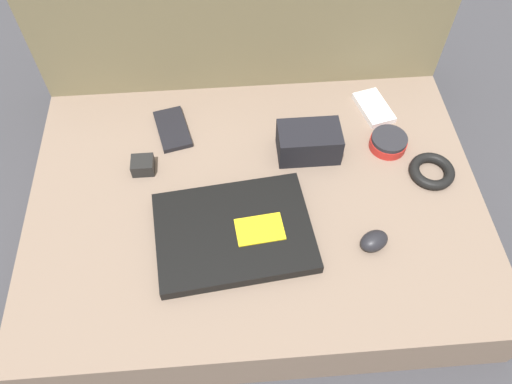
% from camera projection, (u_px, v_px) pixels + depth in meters
% --- Properties ---
extents(ground_plane, '(8.00, 8.00, 0.00)m').
position_uv_depth(ground_plane, '(256.00, 233.00, 1.13)').
color(ground_plane, '#38383D').
extents(couch_seat, '(0.92, 0.65, 0.14)m').
position_uv_depth(couch_seat, '(256.00, 216.00, 1.07)').
color(couch_seat, '#7A6656').
rests_on(couch_seat, ground_plane).
extents(couch_backrest, '(0.92, 0.20, 0.48)m').
position_uv_depth(couch_backrest, '(242.00, 25.00, 1.17)').
color(couch_backrest, '#756B4C').
rests_on(couch_backrest, ground_plane).
extents(laptop, '(0.32, 0.25, 0.03)m').
position_uv_depth(laptop, '(234.00, 232.00, 0.95)').
color(laptop, black).
rests_on(laptop, couch_seat).
extents(computer_mouse, '(0.07, 0.06, 0.03)m').
position_uv_depth(computer_mouse, '(374.00, 241.00, 0.94)').
color(computer_mouse, black).
rests_on(computer_mouse, couch_seat).
extents(speaker_puck, '(0.08, 0.08, 0.03)m').
position_uv_depth(speaker_puck, '(388.00, 142.00, 1.08)').
color(speaker_puck, red).
rests_on(speaker_puck, couch_seat).
extents(phone_silver, '(0.08, 0.12, 0.01)m').
position_uv_depth(phone_silver, '(374.00, 108.00, 1.15)').
color(phone_silver, silver).
rests_on(phone_silver, couch_seat).
extents(phone_black, '(0.09, 0.13, 0.01)m').
position_uv_depth(phone_black, '(173.00, 129.00, 1.11)').
color(phone_black, black).
rests_on(phone_black, couch_seat).
extents(camera_pouch, '(0.13, 0.08, 0.07)m').
position_uv_depth(camera_pouch, '(309.00, 142.00, 1.05)').
color(camera_pouch, black).
rests_on(camera_pouch, couch_seat).
extents(charger_brick, '(0.05, 0.04, 0.03)m').
position_uv_depth(charger_brick, '(143.00, 165.00, 1.04)').
color(charger_brick, black).
rests_on(charger_brick, couch_seat).
extents(cable_coil, '(0.09, 0.09, 0.02)m').
position_uv_depth(cable_coil, '(432.00, 171.00, 1.04)').
color(cable_coil, black).
rests_on(cable_coil, couch_seat).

